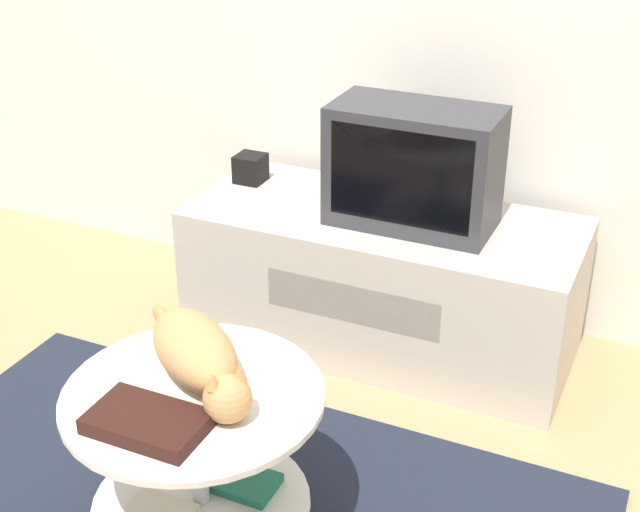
{
  "coord_description": "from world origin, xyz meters",
  "views": [
    {
      "loc": [
        1.04,
        -1.55,
        1.8
      ],
      "look_at": [
        0.08,
        0.56,
        0.61
      ],
      "focal_mm": 50.0,
      "sensor_mm": 36.0,
      "label": 1
    }
  ],
  "objects_px": {
    "cat": "(198,355)",
    "speaker": "(250,168)",
    "dvd_box": "(147,422)",
    "tv": "(414,167)"
  },
  "relations": [
    {
      "from": "speaker",
      "to": "cat",
      "type": "distance_m",
      "value": 1.3
    },
    {
      "from": "cat",
      "to": "dvd_box",
      "type": "bearing_deg",
      "value": -53.57
    },
    {
      "from": "speaker",
      "to": "cat",
      "type": "bearing_deg",
      "value": -67.22
    },
    {
      "from": "tv",
      "to": "speaker",
      "type": "bearing_deg",
      "value": 171.31
    },
    {
      "from": "speaker",
      "to": "dvd_box",
      "type": "distance_m",
      "value": 1.51
    },
    {
      "from": "tv",
      "to": "speaker",
      "type": "xyz_separation_m",
      "value": [
        -0.68,
        0.1,
        -0.15
      ]
    },
    {
      "from": "cat",
      "to": "speaker",
      "type": "bearing_deg",
      "value": 150.19
    },
    {
      "from": "dvd_box",
      "to": "cat",
      "type": "xyz_separation_m",
      "value": [
        0.0,
        0.22,
        0.05
      ]
    },
    {
      "from": "tv",
      "to": "cat",
      "type": "xyz_separation_m",
      "value": [
        -0.17,
        -1.1,
        -0.13
      ]
    },
    {
      "from": "speaker",
      "to": "cat",
      "type": "height_order",
      "value": "cat"
    }
  ]
}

